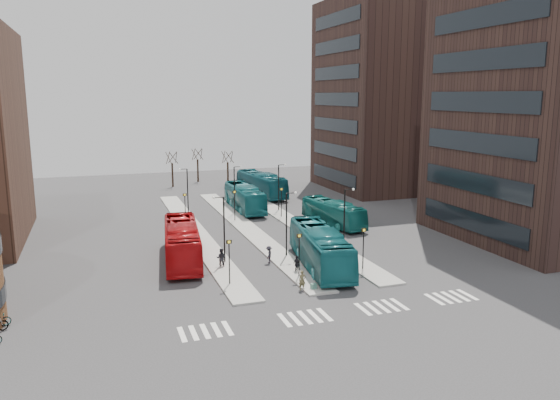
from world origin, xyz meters
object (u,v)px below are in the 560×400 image
object	(u,v)px
teal_bus_a	(320,248)
traveller	(302,280)
teal_bus_d	(261,184)
teal_bus_b	(245,198)
red_bus	(182,242)
suitcase	(314,287)
teal_bus_c	(333,213)
commuter_b	(297,264)
commuter_a	(221,258)
commuter_c	(269,254)

from	to	relation	value
teal_bus_a	traveller	bearing A→B (deg)	-117.34
teal_bus_d	teal_bus_b	bearing A→B (deg)	-126.38
red_bus	teal_bus_d	world-z (taller)	teal_bus_d
suitcase	teal_bus_c	size ratio (longest dim) A/B	0.05
red_bus	teal_bus_b	world-z (taller)	red_bus
suitcase	traveller	size ratio (longest dim) A/B	0.34
teal_bus_d	suitcase	bearing A→B (deg)	-108.63
commuter_b	teal_bus_d	bearing A→B (deg)	-27.14
red_bus	commuter_a	distance (m)	4.40
teal_bus_d	commuter_a	world-z (taller)	teal_bus_d
commuter_a	teal_bus_c	bearing A→B (deg)	-123.09
teal_bus_b	commuter_c	distance (m)	23.58
suitcase	teal_bus_c	xyz separation A→B (m)	(10.51, 19.60, 1.21)
teal_bus_d	commuter_b	distance (m)	36.91
teal_bus_c	traveller	size ratio (longest dim) A/B	6.67
commuter_c	teal_bus_c	bearing A→B (deg)	164.45
suitcase	teal_bus_b	world-z (taller)	teal_bus_b
suitcase	teal_bus_c	bearing A→B (deg)	57.46
suitcase	commuter_c	distance (m)	8.09
suitcase	teal_bus_b	distance (m)	31.38
red_bus	commuter_c	size ratio (longest dim) A/B	8.13
red_bus	teal_bus_a	distance (m)	12.79
teal_bus_d	teal_bus_c	bearing A→B (deg)	-90.66
teal_bus_b	teal_bus_c	distance (m)	13.92
teal_bus_a	commuter_b	world-z (taller)	teal_bus_a
suitcase	teal_bus_a	xyz separation A→B (m)	(2.78, 5.31, 1.53)
commuter_a	commuter_c	size ratio (longest dim) A/B	1.11
suitcase	red_bus	bearing A→B (deg)	123.32
commuter_c	traveller	bearing A→B (deg)	31.93
traveller	commuter_c	distance (m)	7.65
teal_bus_a	commuter_b	size ratio (longest dim) A/B	8.61
commuter_a	teal_bus_a	bearing A→B (deg)	-176.73
teal_bus_b	teal_bus_d	distance (m)	10.68
teal_bus_b	teal_bus_a	bearing A→B (deg)	-89.49
teal_bus_b	traveller	distance (m)	31.10
commuter_b	commuter_c	distance (m)	3.78
commuter_a	commuter_c	world-z (taller)	commuter_a
red_bus	commuter_b	size ratio (longest dim) A/B	8.53
teal_bus_d	traveller	xyz separation A→B (m)	(-8.85, -40.22, -1.00)
teal_bus_c	commuter_c	distance (m)	16.47
teal_bus_a	commuter_c	size ratio (longest dim) A/B	8.20
commuter_a	teal_bus_b	bearing A→B (deg)	-88.78
teal_bus_b	traveller	xyz separation A→B (m)	(-3.69, -30.87, -0.89)
suitcase	teal_bus_a	bearing A→B (deg)	58.02
teal_bus_b	traveller	world-z (taller)	teal_bus_b
teal_bus_c	commuter_b	bearing A→B (deg)	-132.81
teal_bus_b	traveller	bearing A→B (deg)	-96.16
teal_bus_d	teal_bus_a	bearing A→B (deg)	-105.90
teal_bus_c	traveller	distance (m)	22.36
teal_bus_a	teal_bus_d	bearing A→B (deg)	90.33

